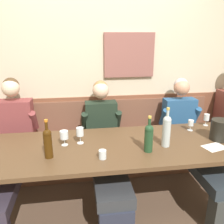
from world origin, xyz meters
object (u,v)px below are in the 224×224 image
Objects in this scene: wine_bottle_amber_mid at (48,142)px; person_right_seat at (9,148)px; person_left_seat at (105,145)px; wine_glass_center_rear at (80,132)px; wine_bottle_green_tall at (149,137)px; dining_table at (113,151)px; wine_glass_mid_right at (191,123)px; wine_glass_near_bucket at (64,135)px; wall_bench at (104,152)px; person_center_left_seat at (192,140)px; water_tumbler_left at (103,154)px; wine_glass_center_front at (206,118)px; wine_bottle_clear_water at (166,130)px; ice_bucket at (220,130)px.

person_right_seat is at bearing 134.10° from wine_bottle_amber_mid.
person_left_seat is 0.44m from wine_glass_center_rear.
wine_bottle_green_tall is at bearing -55.34° from person_left_seat.
person_right_seat is at bearing 159.38° from wine_bottle_green_tall.
dining_table is 1.89× the size of person_left_seat.
wine_bottle_amber_mid is at bearing -165.23° from wine_glass_mid_right.
wine_glass_near_bucket is 1.38m from wine_glass_mid_right.
wall_bench is 0.85m from dining_table.
wall_bench is 1.12× the size of dining_table.
person_center_left_seat is (0.99, 0.31, -0.09)m from dining_table.
wine_bottle_green_tall is 4.40× the size of water_tumbler_left.
wine_glass_near_bucket is at bearing -124.05° from wall_bench.
wine_bottle_green_tall is at bearing -20.62° from person_right_seat.
wine_glass_center_front is (0.25, 0.12, 0.01)m from wine_glass_mid_right.
wine_bottle_clear_water is 2.76× the size of wine_glass_center_front.
wall_bench is 19.54× the size of wine_glass_near_bucket.
person_left_seat reaches higher than wine_glass_center_front.
wine_bottle_amber_mid is 2.38× the size of wine_glass_near_bucket.
wine_bottle_green_tall reaches higher than wine_glass_center_front.
person_right_seat is at bearing 147.96° from water_tumbler_left.
wall_bench is 23.61× the size of wine_glass_mid_right.
wine_glass_center_rear is (0.76, -0.25, 0.24)m from person_right_seat.
person_center_left_seat is 9.79× the size of wine_glass_center_front.
wine_glass_near_bucket is at bearing 60.98° from wine_bottle_amber_mid.
wine_bottle_amber_mid reaches higher than wine_glass_center_front.
water_tumbler_left is at bearing -32.04° from person_right_seat.
wine_glass_center_rear is at bearing -173.00° from wine_glass_mid_right.
wall_bench is 8.22× the size of wine_bottle_amber_mid.
wine_glass_center_front is (1.16, -0.39, 0.55)m from wall_bench.
wine_glass_center_rear is 1.49m from wine_glass_center_front.
ice_bucket is 0.80m from wine_bottle_green_tall.
ice_bucket is (0.10, -0.34, 0.26)m from person_center_left_seat.
wine_glass_near_bucket is at bearing 162.58° from wine_bottle_green_tall.
person_center_left_seat reaches higher than ice_bucket.
ice_bucket reaches higher than water_tumbler_left.
dining_table is at bearing 150.59° from wine_bottle_green_tall.
ice_bucket is 1.72× the size of wine_glass_mid_right.
person_center_left_seat is 3.55× the size of wine_bottle_clear_water.
wall_bench is at bearing 20.81° from person_right_seat.
wine_bottle_amber_mid is at bearing -138.95° from person_left_seat.
person_center_left_seat is at bearing -23.73° from wall_bench.
wall_bench is 2.11× the size of person_left_seat.
wine_glass_center_front is at bearing -18.66° from wall_bench.
person_center_left_seat is (0.99, -0.44, 0.31)m from wall_bench.
wine_glass_near_bucket is (-0.76, 0.24, -0.04)m from wine_bottle_green_tall.
dining_table is at bearing -17.92° from person_right_seat.
person_center_left_seat reaches higher than water_tumbler_left.
wine_bottle_clear_water is (0.50, -0.84, 0.63)m from wall_bench.
person_right_seat is 8.36× the size of wine_glass_center_rear.
wine_bottle_amber_mid is at bearing -122.87° from wall_bench.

